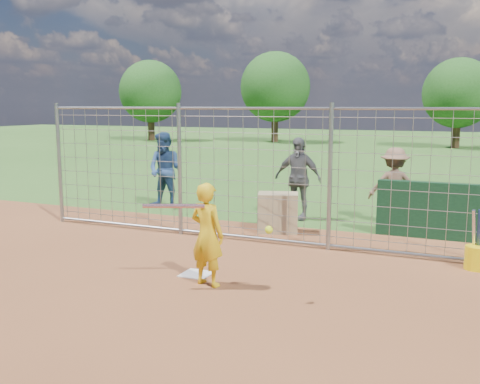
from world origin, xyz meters
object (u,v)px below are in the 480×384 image
at_px(bystander_a, 165,170).
at_px(bystander_c, 394,186).
at_px(bystander_b, 298,178).
at_px(bucket_with_bats, 476,254).
at_px(batter, 207,235).
at_px(equipment_bin, 278,213).

bearing_deg(bystander_a, bystander_c, 3.25).
xyz_separation_m(bystander_b, bucket_with_bats, (3.71, -2.59, -0.68)).
height_order(batter, bucket_with_bats, batter).
bearing_deg(bystander_a, batter, -53.34).
relative_size(bystander_b, equipment_bin, 2.32).
height_order(batter, bystander_b, bystander_b).
distance_m(batter, bystander_b, 4.90).
bearing_deg(bystander_c, equipment_bin, 28.21).
relative_size(batter, equipment_bin, 1.86).
height_order(batter, bystander_c, bystander_c).
height_order(bystander_a, equipment_bin, bystander_a).
relative_size(batter, bystander_b, 0.80).
xyz_separation_m(bystander_a, bystander_c, (5.55, 0.29, -0.12)).
bearing_deg(bystander_c, bystander_b, -2.66).
height_order(bystander_b, equipment_bin, bystander_b).
bearing_deg(batter, bystander_c, -97.91).
distance_m(bystander_a, equipment_bin, 3.81).
bearing_deg(bystander_c, bystander_a, -8.85).
bearing_deg(batter, bystander_a, -41.49).
distance_m(bystander_a, bystander_b, 3.48).
xyz_separation_m(bystander_b, bystander_c, (2.07, 0.33, -0.10)).
relative_size(batter, bystander_c, 0.90).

